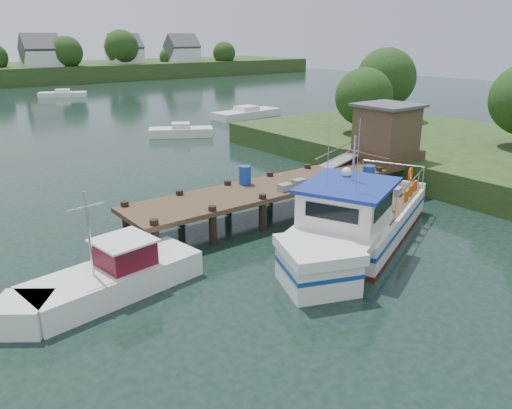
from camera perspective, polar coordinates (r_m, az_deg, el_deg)
ground_plane at (r=22.65m, az=-0.30°, el=-1.66°), size 160.00×160.00×0.00m
near_shore at (r=34.33m, az=23.79°, el=7.34°), size 16.00×30.00×7.76m
dock at (r=26.32m, az=11.12°, el=5.97°), size 16.60×3.00×4.78m
lobster_boat at (r=19.83m, az=11.32°, el=-2.06°), size 10.73×6.79×5.37m
work_boat at (r=16.67m, az=-16.83°, el=-8.19°), size 6.84×2.86×3.57m
moored_far at (r=74.40m, az=-21.21°, el=11.68°), size 6.47×4.56×1.05m
moored_b at (r=41.96m, az=-8.56°, el=8.25°), size 5.35×4.07×1.14m
moored_c at (r=51.58m, az=-1.08°, el=10.38°), size 7.51×3.11×1.16m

